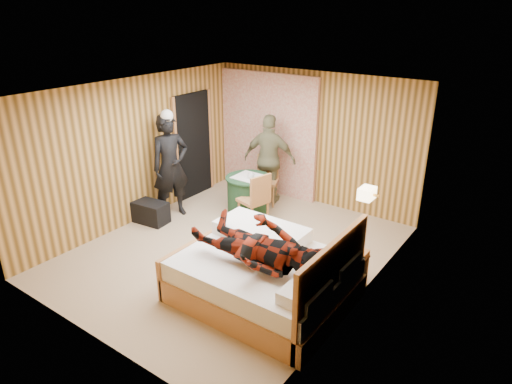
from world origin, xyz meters
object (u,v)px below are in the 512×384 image
Objects in this scene: nightstand at (347,271)px; round_table at (248,195)px; chair_near at (256,197)px; duffel_bag at (149,212)px; bed at (266,276)px; woman_standing at (171,166)px; man_at_table at (270,159)px; wall_lamp at (367,193)px; man_on_bed at (258,237)px; chair_far at (267,176)px.

round_table is (-2.51, 1.18, 0.09)m from nightstand.
duffel_bag is (-1.65, -0.95, -0.37)m from chair_near.
bed is 3.13m from woman_standing.
nightstand is 0.33× the size of man_at_table.
bed is at bearing -19.06° from duffel_bag.
wall_lamp is at bearing 82.96° from nightstand.
chair_near is 0.56× the size of man_at_table.
chair_near is 0.55× the size of man_on_bed.
man_at_table reaches higher than chair_near.
nightstand is 1.46m from man_on_bed.
round_table is 0.88× the size of chair_far.
bed reaches higher than round_table.
chair_far is at bearing 124.25° from bed.
round_table is (-1.75, 1.98, 0.03)m from bed.
chair_near is at bearing 23.64° from duffel_bag.
chair_far is 0.54× the size of man_at_table.
man_on_bed is at bearing -23.05° from duffel_bag.
woman_standing is (-2.85, 1.14, 0.60)m from bed.
chair_near is 1.17m from man_at_table.
wall_lamp is at bearing 132.94° from man_at_table.
chair_near is 0.52× the size of woman_standing.
chair_far is at bearing -13.92° from woman_standing.
nightstand is at bearing -73.78° from woman_standing.
duffel_bag is (-1.22, -1.31, -0.18)m from round_table.
chair_near is at bearing 167.38° from wall_lamp.
wall_lamp is at bearing 60.71° from man_on_bed.
wall_lamp is 1.08m from nightstand.
wall_lamp is 0.39× the size of duffel_bag.
bed is 3.19× the size of duffel_bag.
nightstand is at bearing 54.62° from man_on_bed.
man_at_table is at bearing 123.36° from bed.
man_on_bed is (1.82, -2.85, 0.47)m from chair_far.
man_at_table is at bearing 52.27° from duffel_bag.
man_at_table is (-0.00, 0.69, 0.50)m from round_table.
woman_standing is (-1.06, -1.48, 0.40)m from chair_far.
woman_standing is 1.06× the size of man_on_bed.
bed is at bearing -48.41° from round_table.
bed is 2.21× the size of chair_near.
duffel_bag is at bearing -172.87° from woman_standing.
woman_standing is 1.08× the size of man_at_table.
bed is 1.24× the size of man_at_table.
duffel_bag is at bearing 167.30° from bed.
chair_near is (-2.08, 0.82, 0.28)m from nightstand.
man_on_bed reaches higher than bed.
bed is 2.61× the size of round_table.
round_table is 0.46× the size of man_on_bed.
round_table is at bearing -31.03° from woman_standing.
nightstand is at bearing -59.28° from chair_far.
man_at_table is at bearing 90.00° from round_table.
chair_far reaches higher than duffel_bag.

